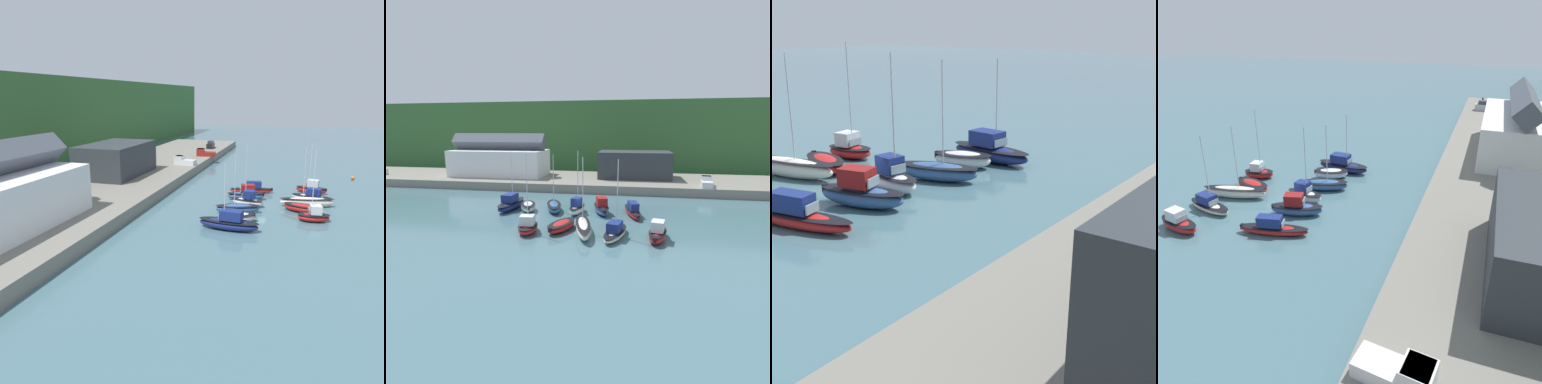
{
  "view_description": "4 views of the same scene",
  "coord_description": "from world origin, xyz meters",
  "views": [
    {
      "loc": [
        -56.62,
        -6.13,
        16.5
      ],
      "look_at": [
        -1.35,
        10.33,
        1.67
      ],
      "focal_mm": 35.0,
      "sensor_mm": 36.0,
      "label": 1
    },
    {
      "loc": [
        6.67,
        -42.12,
        12.58
      ],
      "look_at": [
        -2.26,
        8.12,
        1.98
      ],
      "focal_mm": 28.0,
      "sensor_mm": 36.0,
      "label": 2
    },
    {
      "loc": [
        24.44,
        27.29,
        11.64
      ],
      "look_at": [
        0.76,
        9.28,
        1.96
      ],
      "focal_mm": 50.0,
      "sensor_mm": 36.0,
      "label": 3
    },
    {
      "loc": [
        36.32,
        21.64,
        20.96
      ],
      "look_at": [
        -1.07,
        7.57,
        2.26
      ],
      "focal_mm": 35.0,
      "sensor_mm": 36.0,
      "label": 4
    }
  ],
  "objects": [
    {
      "name": "ground_plane",
      "position": [
        0.0,
        0.0,
        0.0
      ],
      "size": [
        320.0,
        320.0,
        0.0
      ],
      "primitive_type": "plane",
      "color": "#476B75"
    },
    {
      "name": "quay_promenade",
      "position": [
        0.0,
        26.02,
        0.89
      ],
      "size": [
        137.19,
        20.52,
        1.77
      ],
      "color": "gray",
      "rests_on": "ground_plane"
    },
    {
      "name": "yacht_club_building",
      "position": [
        7.46,
        28.04,
        4.76
      ],
      "size": [
        16.11,
        9.78,
        5.98
      ],
      "color": "#2D3338",
      "rests_on": "quay_promenade"
    },
    {
      "name": "moored_boat_0",
      "position": [
        -12.2,
        2.21,
        0.95
      ],
      "size": [
        3.13,
        8.03,
        8.57
      ],
      "rotation": [
        0.0,
        0.0,
        -0.08
      ],
      "color": "navy",
      "rests_on": "ground_plane"
    },
    {
      "name": "moored_boat_1",
      "position": [
        -9.11,
        1.63,
        0.73
      ],
      "size": [
        3.76,
        5.29,
        1.37
      ],
      "rotation": [
        0.0,
        0.0,
        0.35
      ],
      "color": "silver",
      "rests_on": "ground_plane"
    },
    {
      "name": "moored_boat_2",
      "position": [
        -5.09,
        2.33,
        0.73
      ],
      "size": [
        4.0,
        6.76,
        8.91
      ],
      "rotation": [
        0.0,
        0.0,
        0.31
      ],
      "color": "#33568E",
      "rests_on": "ground_plane"
    },
    {
      "name": "moored_boat_3",
      "position": [
        -1.22,
        1.41,
        0.95
      ],
      "size": [
        2.59,
        5.02,
        9.55
      ],
      "rotation": [
        0.0,
        0.0,
        -0.14
      ],
      "color": "silver",
      "rests_on": "ground_plane"
    },
    {
      "name": "moored_boat_4",
      "position": [
        2.42,
        2.22,
        0.95
      ],
      "size": [
        3.59,
        6.4,
        2.6
      ],
      "rotation": [
        0.0,
        0.0,
        0.27
      ],
      "color": "#33568E",
      "rests_on": "ground_plane"
    },
    {
      "name": "moored_boat_5",
      "position": [
        7.15,
        1.93,
        0.74
      ],
      "size": [
        3.36,
        7.77,
        2.1
      ],
      "rotation": [
        0.0,
        0.0,
        0.23
      ],
      "color": "red",
      "rests_on": "ground_plane"
    },
    {
      "name": "moored_boat_6",
      "position": [
        -5.72,
        -8.2,
        0.84
      ],
      "size": [
        2.95,
        4.55,
        9.83
      ],
      "rotation": [
        0.0,
        0.0,
        0.14
      ],
      "color": "red",
      "rests_on": "ground_plane"
    },
    {
      "name": "moored_boat_7",
      "position": [
        -1.79,
        -6.64,
        0.63
      ],
      "size": [
        3.94,
        6.01,
        1.17
      ],
      "rotation": [
        0.0,
        0.0,
        -0.32
      ],
      "color": "red",
      "rests_on": "ground_plane"
    },
    {
      "name": "moored_boat_8",
      "position": [
        1.09,
        -7.27,
        0.82
      ],
      "size": [
        3.51,
        8.46,
        9.35
      ],
      "rotation": [
        0.0,
        0.0,
        0.22
      ],
      "color": "white",
      "rests_on": "ground_plane"
    },
    {
      "name": "moored_boat_9",
      "position": [
        5.1,
        -8.07,
        0.74
      ],
      "size": [
        3.5,
        6.73,
        9.31
      ],
      "rotation": [
        0.0,
        0.0,
        -0.24
      ],
      "color": "white",
      "rests_on": "ground_plane"
    },
    {
      "name": "moored_boat_10",
      "position": [
        9.99,
        -8.07,
        0.87
      ],
      "size": [
        2.96,
        5.57,
        2.41
      ],
      "rotation": [
        0.0,
        0.0,
        -0.2
      ],
      "color": "red",
      "rests_on": "ground_plane"
    },
    {
      "name": "parked_car_1",
      "position": [
        49.05,
        19.69,
        2.69
      ],
      "size": [
        4.31,
        2.07,
        2.16
      ],
      "rotation": [
        0.0,
        0.0,
        1.64
      ],
      "color": "black",
      "rests_on": "quay_promenade"
    },
    {
      "name": "pickup_truck_0",
      "position": [
        21.36,
        19.09,
        2.59
      ],
      "size": [
        2.51,
        4.93,
        1.9
      ],
      "rotation": [
        0.0,
        0.0,
        -0.12
      ],
      "color": "silver",
      "rests_on": "quay_promenade"
    },
    {
      "name": "pickup_truck_1",
      "position": [
        34.25,
        17.65,
        2.59
      ],
      "size": [
        2.58,
        4.95,
        1.9
      ],
      "rotation": [
        0.0,
        0.0,
        0.14
      ],
      "color": "maroon",
      "rests_on": "quay_promenade"
    },
    {
      "name": "mooring_buoy_0",
      "position": [
        23.77,
        -16.27,
        0.37
      ],
      "size": [
        0.75,
        0.75,
        0.75
      ],
      "color": "orange",
      "rests_on": "ground_plane"
    }
  ]
}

